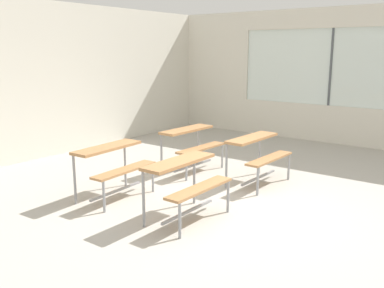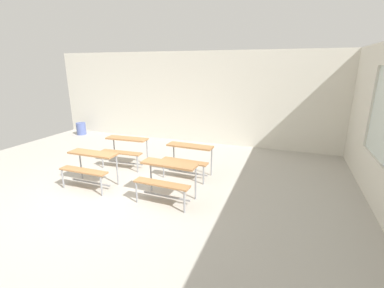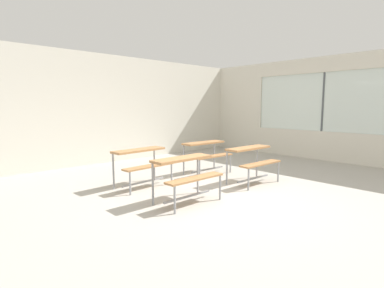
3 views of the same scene
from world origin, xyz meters
TOP-DOWN VIEW (x-y plane):
  - ground at (0.00, 0.00)m, footprint 10.00×9.00m
  - wall_back at (0.00, 4.50)m, footprint 10.00×0.12m
  - wall_right at (5.00, -0.13)m, footprint 0.12×9.00m
  - desk_bench_r0c0 at (-0.56, 0.29)m, footprint 1.10×0.60m
  - desk_bench_r0c1 at (1.26, 0.28)m, footprint 1.12×0.62m
  - desk_bench_r1c0 at (-0.55, 1.60)m, footprint 1.13×0.64m
  - desk_bench_r1c1 at (1.21, 1.54)m, footprint 1.12×0.63m

SIDE VIEW (x-z plane):
  - ground at x=0.00m, z-range -0.05..0.00m
  - desk_bench_r0c0 at x=-0.56m, z-range 0.19..0.93m
  - desk_bench_r0c1 at x=1.26m, z-range 0.19..0.93m
  - desk_bench_r1c0 at x=-0.55m, z-range 0.19..0.93m
  - desk_bench_r1c1 at x=1.21m, z-range 0.19..0.93m
  - wall_right at x=5.00m, z-range -0.05..2.95m
  - wall_back at x=0.00m, z-range 0.00..3.00m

